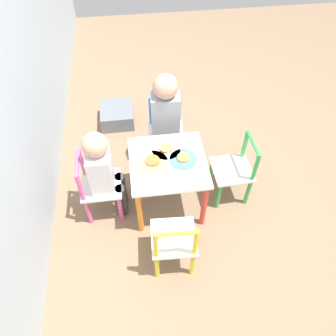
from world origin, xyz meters
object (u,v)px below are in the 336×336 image
storage_bin (117,115)px  plate_back (153,162)px  child_back (104,169)px  chair_yellow (174,242)px  plate_right (166,149)px  chair_green (235,170)px  plate_front (183,159)px  chair_blue (165,132)px  chair_pink (98,186)px  kids_table (168,169)px  child_right (166,115)px

storage_bin → plate_back: bearing=-165.4°
child_back → plate_back: bearing=-90.0°
chair_yellow → plate_right: (0.56, -0.02, 0.19)m
chair_green → plate_right: chair_green is taller
plate_back → plate_front: (-0.00, -0.19, 0.00)m
plate_back → plate_front: 0.19m
chair_blue → storage_bin: size_ratio=1.73×
chair_pink → chair_yellow: (-0.47, -0.44, 0.00)m
plate_front → storage_bin: size_ratio=0.59×
plate_front → plate_right: bearing=45.0°
kids_table → chair_pink: (0.00, 0.47, -0.11)m
child_back → plate_right: size_ratio=3.81×
kids_table → child_back: bearing=89.9°
chair_green → child_right: bearing=-134.3°
kids_table → storage_bin: kids_table is taller
chair_blue → child_right: child_right is taller
kids_table → chair_pink: size_ratio=0.94×
kids_table → plate_right: plate_right is taller
chair_green → plate_back: 0.59m
child_back → plate_right: child_back is taller
kids_table → chair_yellow: bearing=176.9°
kids_table → child_right: (0.40, -0.04, 0.11)m
chair_green → plate_front: size_ratio=2.94×
kids_table → plate_front: (-0.00, -0.10, 0.09)m
chair_yellow → storage_bin: chair_yellow is taller
child_back → plate_front: 0.50m
plate_back → plate_right: size_ratio=1.04×
chair_yellow → plate_front: 0.52m
chair_pink → plate_front: size_ratio=2.94×
chair_pink → chair_blue: (0.46, -0.51, 0.00)m
chair_green → chair_yellow: size_ratio=1.00×
chair_yellow → child_right: (0.87, -0.06, 0.22)m
plate_back → storage_bin: bearing=14.6°
kids_table → chair_pink: chair_pink is taller
chair_yellow → plate_back: bearing=-78.1°
chair_pink → child_right: 0.68m
child_right → kids_table: bearing=-90.0°
child_back → chair_yellow: bearing=-140.8°
kids_table → chair_green: 0.48m
chair_green → plate_back: (-0.02, 0.56, 0.19)m
child_back → child_right: child_right is taller
child_right → plate_right: 0.31m
chair_pink → child_back: size_ratio=0.72×
chair_green → child_right: child_right is taller
child_back → plate_right: bearing=-76.5°
chair_pink → plate_right: chair_pink is taller
chair_pink → kids_table: bearing=-90.0°
chair_yellow → plate_back: chair_yellow is taller
chair_blue → child_right: size_ratio=0.66×
chair_yellow → storage_bin: 1.43m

